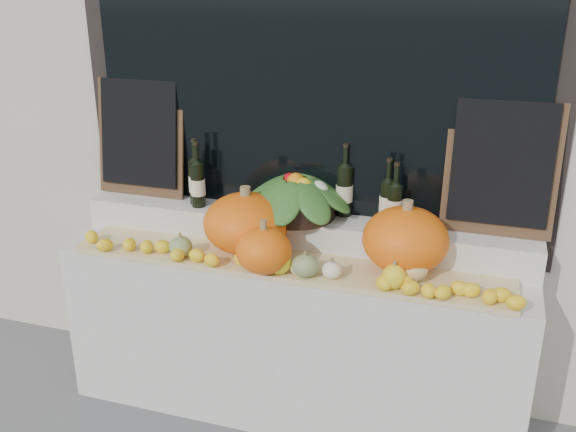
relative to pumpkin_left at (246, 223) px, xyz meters
The scene contains 17 objects.
display_sill 0.65m from the pumpkin_left, 13.35° to the left, with size 2.30×0.55×0.88m, color silver.
rear_tier 0.31m from the pumpkin_left, 42.60° to the left, with size 2.30×0.25×0.16m, color silver.
straw_bedding 0.28m from the pumpkin_left, 18.33° to the right, with size 2.10×0.32×0.03m, color tan.
pumpkin_left is the anchor object (origin of this frame).
pumpkin_right 0.76m from the pumpkin_left, ahead, with size 0.39×0.39×0.30m, color orange.
pumpkin_center 0.26m from the pumpkin_left, 50.58° to the right, with size 0.25×0.25×0.21m, color orange.
butternut_squash 0.82m from the pumpkin_left, ahead, with size 0.14×0.20×0.29m.
decorative_gourds 0.33m from the pumpkin_left, 33.85° to the right, with size 1.13×0.15×0.15m.
lemon_heap 0.31m from the pumpkin_left, 39.75° to the right, with size 2.20×0.16×0.06m, color yellow, non-canonical shape.
produce_bowl 0.29m from the pumpkin_left, 44.00° to the left, with size 0.60×0.60×0.23m.
wine_bottle_far_left 0.38m from the pumpkin_left, 152.92° to the left, with size 0.08×0.08×0.34m.
wine_bottle_near_left 0.43m from the pumpkin_left, 149.99° to the left, with size 0.08×0.08×0.35m.
wine_bottle_tall 0.51m from the pumpkin_left, 33.30° to the left, with size 0.08×0.08×0.37m.
wine_bottle_near_right 0.69m from the pumpkin_left, 19.83° to the left, with size 0.08×0.08×0.33m.
wine_bottle_far_right 0.72m from the pumpkin_left, 16.97° to the left, with size 0.08×0.08×0.32m.
chalkboard_left 0.81m from the pumpkin_left, 159.26° to the left, with size 0.50×0.11×0.62m.
chalkboard_right 1.21m from the pumpkin_left, 13.09° to the left, with size 0.50×0.11×0.62m.
Camera 1 is at (0.84, -1.20, 2.21)m, focal length 40.00 mm.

